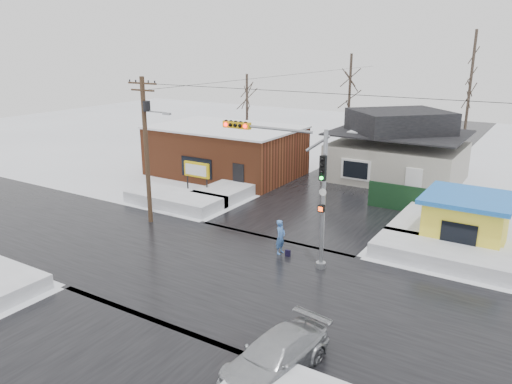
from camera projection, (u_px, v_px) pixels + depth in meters
The scene contains 20 objects.
ground at pixel (221, 272), 24.65m from camera, with size 120.00×120.00×0.00m, color white.
road_ns at pixel (221, 271), 24.64m from camera, with size 10.00×120.00×0.02m, color black.
road_ew at pixel (221, 271), 24.64m from camera, with size 120.00×10.00×0.02m, color black.
snowbank_nw at pixel (175, 199), 34.79m from camera, with size 7.00×3.00×0.80m, color white.
snowbank_ne at pixel (442, 254), 25.66m from camera, with size 7.00×3.00×0.80m, color white.
snowbank_nside_w at pixel (239, 187), 37.85m from camera, with size 3.00×8.00×0.80m, color white.
snowbank_nside_e at pixel (427, 220), 30.74m from camera, with size 3.00×8.00×0.80m, color white.
traffic_signal at pixel (295, 177), 24.53m from camera, with size 6.05×0.68×7.00m.
utility_pole at pixel (147, 142), 30.06m from camera, with size 3.15×0.44×9.00m.
brick_building at pixel (226, 150), 42.65m from camera, with size 12.20×8.20×4.12m.
marquee_sign at pixel (197, 171), 36.39m from camera, with size 2.20×0.21×2.55m.
house at pixel (398, 148), 40.78m from camera, with size 10.40×8.40×5.76m.
kiosk at pixel (466, 220), 27.54m from camera, with size 4.60×4.60×2.88m.
fence at pixel (428, 202), 32.48m from camera, with size 8.00×0.12×1.80m, color black.
tree_far_left at pixel (350, 77), 45.56m from camera, with size 3.00×3.00×10.00m.
tree_far_mid at pixel (473, 60), 41.66m from camera, with size 3.00×3.00×12.00m.
tree_far_west at pixel (247, 91), 49.46m from camera, with size 3.00×3.00×8.00m.
pedestrian at pixel (281, 237), 26.51m from camera, with size 0.69×0.45×1.88m, color #4576C3.
car at pixel (275, 356), 16.84m from camera, with size 1.89×4.64×1.35m, color #A9ABB0.
shopping_bag at pixel (288, 254), 26.33m from camera, with size 0.28×0.12×0.35m, color black.
Camera 1 is at (13.38, -18.18, 10.78)m, focal length 35.00 mm.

